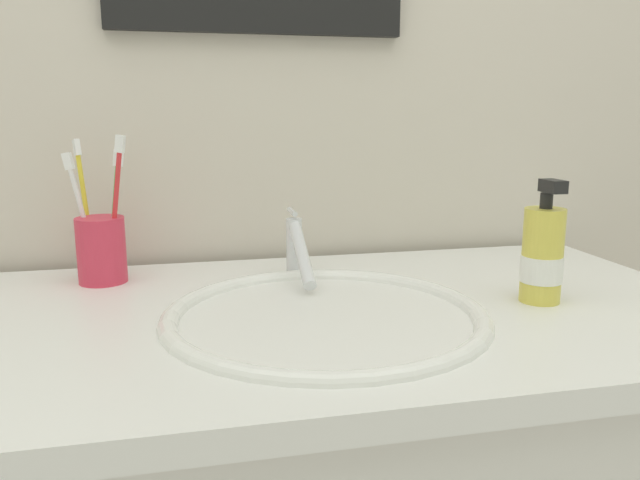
{
  "coord_description": "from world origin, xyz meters",
  "views": [
    {
      "loc": [
        -0.13,
        -0.74,
        1.14
      ],
      "look_at": [
        0.03,
        -0.01,
        0.98
      ],
      "focal_mm": 34.87,
      "sensor_mm": 36.0,
      "label": 1
    }
  ],
  "objects": [
    {
      "name": "tiled_wall_back",
      "position": [
        0.0,
        0.32,
        1.2
      ],
      "size": [
        2.33,
        0.04,
        2.4
      ],
      "primitive_type": "cube",
      "color": "beige",
      "rests_on": "ground"
    },
    {
      "name": "sink_basin",
      "position": [
        0.03,
        -0.04,
        0.85
      ],
      "size": [
        0.4,
        0.4,
        0.12
      ],
      "color": "white",
      "rests_on": "vanity_counter"
    },
    {
      "name": "faucet",
      "position": [
        0.03,
        0.14,
        0.94
      ],
      "size": [
        0.02,
        0.16,
        0.1
      ],
      "color": "silver",
      "rests_on": "sink_basin"
    },
    {
      "name": "toothbrush_cup",
      "position": [
        -0.25,
        0.19,
        0.94
      ],
      "size": [
        0.07,
        0.07,
        0.1
      ],
      "primitive_type": "cylinder",
      "color": "#D8334C",
      "rests_on": "vanity_counter"
    },
    {
      "name": "toothbrush_yellow",
      "position": [
        -0.27,
        0.22,
        1.01
      ],
      "size": [
        0.03,
        0.06,
        0.2
      ],
      "color": "yellow",
      "rests_on": "toothbrush_cup"
    },
    {
      "name": "toothbrush_white",
      "position": [
        -0.27,
        0.2,
        1.0
      ],
      "size": [
        0.05,
        0.02,
        0.18
      ],
      "color": "white",
      "rests_on": "toothbrush_cup"
    },
    {
      "name": "toothbrush_red",
      "position": [
        -0.22,
        0.18,
        1.02
      ],
      "size": [
        0.04,
        0.02,
        0.21
      ],
      "color": "red",
      "rests_on": "toothbrush_cup"
    },
    {
      "name": "toothbrush_green",
      "position": [
        -0.23,
        0.2,
        1.0
      ],
      "size": [
        0.03,
        0.03,
        0.19
      ],
      "color": "green",
      "rests_on": "toothbrush_cup"
    },
    {
      "name": "soap_dispenser",
      "position": [
        0.32,
        -0.04,
        0.95
      ],
      "size": [
        0.05,
        0.06,
        0.16
      ],
      "color": "#DBCC4C",
      "rests_on": "vanity_counter"
    }
  ]
}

